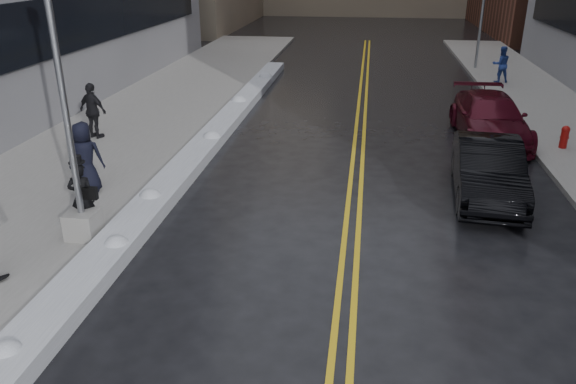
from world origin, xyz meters
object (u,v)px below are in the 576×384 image
at_px(car_maroon, 490,118).
at_px(pedestrian_d, 93,111).
at_px(traffic_signal, 483,6).
at_px(car_black, 488,170).
at_px(pedestrian_fedora, 82,198).
at_px(fire_hydrant, 565,136).
at_px(pedestrian_c, 85,157).
at_px(lamppost, 69,132).
at_px(pedestrian_east, 501,64).

bearing_deg(car_maroon, pedestrian_d, -172.24).
relative_size(traffic_signal, car_black, 1.32).
relative_size(traffic_signal, pedestrian_fedora, 3.71).
xyz_separation_m(fire_hydrant, pedestrian_c, (-13.40, -5.54, 0.53)).
bearing_deg(pedestrian_fedora, traffic_signal, -125.06).
bearing_deg(pedestrian_d, pedestrian_c, 132.75).
relative_size(fire_hydrant, traffic_signal, 0.12).
xyz_separation_m(traffic_signal, car_maroon, (-1.64, -12.92, -2.65)).
bearing_deg(lamppost, pedestrian_fedora, 108.14).
xyz_separation_m(pedestrian_c, car_black, (10.28, 1.44, -0.33)).
distance_m(lamppost, traffic_signal, 24.98).
distance_m(lamppost, pedestrian_c, 3.06).
bearing_deg(pedestrian_east, car_maroon, 68.51).
xyz_separation_m(fire_hydrant, traffic_signal, (-0.50, 14.00, 2.85)).
bearing_deg(pedestrian_fedora, pedestrian_c, -71.53).
height_order(lamppost, car_black, lamppost).
xyz_separation_m(lamppost, car_black, (9.18, 3.91, -1.78)).
xyz_separation_m(pedestrian_c, pedestrian_d, (-1.94, 4.46, -0.00)).
height_order(pedestrian_fedora, pedestrian_east, pedestrian_east).
relative_size(fire_hydrant, pedestrian_east, 0.43).
bearing_deg(traffic_signal, lamppost, -118.21).
bearing_deg(car_black, pedestrian_east, 82.12).
bearing_deg(pedestrian_d, traffic_signal, -115.28).
height_order(pedestrian_d, car_black, pedestrian_d).
distance_m(traffic_signal, car_maroon, 13.29).
relative_size(fire_hydrant, pedestrian_fedora, 0.45).
height_order(traffic_signal, pedestrian_c, traffic_signal).
bearing_deg(pedestrian_east, pedestrian_d, 28.17).
bearing_deg(pedestrian_c, pedestrian_fedora, 101.11).
distance_m(fire_hydrant, pedestrian_c, 14.51).
distance_m(fire_hydrant, pedestrian_d, 15.39).
distance_m(pedestrian_c, pedestrian_d, 4.86).
distance_m(pedestrian_d, car_maroon, 13.38).
distance_m(car_black, car_maroon, 5.26).
distance_m(lamppost, car_black, 10.13).
xyz_separation_m(pedestrian_d, car_black, (12.22, -3.01, -0.33)).
bearing_deg(lamppost, pedestrian_east, 56.00).
xyz_separation_m(lamppost, traffic_signal, (11.80, 22.00, 0.87)).
distance_m(traffic_signal, pedestrian_d, 21.28).
distance_m(traffic_signal, pedestrian_fedora, 24.88).
bearing_deg(pedestrian_c, pedestrian_d, -80.22).
xyz_separation_m(lamppost, pedestrian_fedora, (-0.09, 0.28, -1.58)).
xyz_separation_m(traffic_signal, car_black, (-2.62, -18.09, -2.65)).
xyz_separation_m(pedestrian_c, pedestrian_east, (13.41, 15.79, -0.08)).
bearing_deg(car_maroon, car_black, -102.27).
bearing_deg(fire_hydrant, pedestrian_east, 89.93).
relative_size(pedestrian_c, pedestrian_d, 1.00).
bearing_deg(pedestrian_d, car_black, -174.60).
height_order(pedestrian_east, car_black, pedestrian_east).
height_order(lamppost, car_maroon, lamppost).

